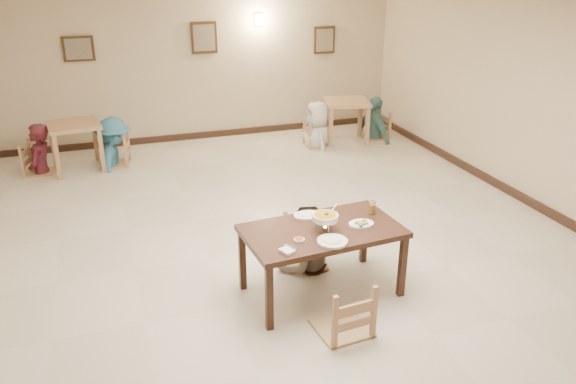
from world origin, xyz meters
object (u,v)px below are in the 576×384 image
object	(u,v)px
main_table	(322,235)
drink_glass	(372,208)
bg_table_left	(74,131)
bg_chair_rr	(375,113)
bg_chair_lr	(113,137)
chair_near	(344,283)
bg_chair_ll	(37,144)
bg_diner_a	(34,124)
bg_diner_b	(111,118)
main_diner	(306,207)
bg_diner_c	(318,102)
chair_far	(305,222)
bg_diner_d	(376,97)
bg_table_right	(346,107)
bg_chair_rl	(317,122)
curry_warmer	(325,217)

from	to	relation	value
main_table	drink_glass	distance (m)	0.70
bg_table_left	bg_chair_rr	bearing A→B (deg)	0.04
bg_chair_lr	chair_near	bearing A→B (deg)	29.47
bg_chair_lr	bg_chair_rr	distance (m)	5.09
bg_chair_ll	bg_diner_a	size ratio (longest dim) A/B	0.60
chair_near	bg_chair_rr	xyz separation A→B (m)	(3.20, 5.67, -0.01)
bg_chair_ll	bg_diner_b	bearing A→B (deg)	-74.46
chair_near	main_diner	xyz separation A→B (m)	(0.09, 1.29, 0.23)
drink_glass	bg_diner_c	distance (m)	4.88
drink_glass	bg_chair_lr	size ratio (longest dim) A/B	0.15
main_table	bg_diner_b	distance (m)	5.38
bg_chair_rr	bg_diner_c	size ratio (longest dim) A/B	0.61
main_table	chair_far	world-z (taller)	chair_far
bg_diner_b	bg_diner_d	bearing A→B (deg)	-78.98
drink_glass	bg_chair_rr	bearing A→B (deg)	62.68
bg_table_left	bg_diner_b	world-z (taller)	bg_diner_b
main_diner	bg_chair_lr	distance (m)	4.86
bg_chair_lr	bg_diner_b	size ratio (longest dim) A/B	0.59
drink_glass	bg_chair_rr	xyz separation A→B (m)	(2.48, 4.79, -0.32)
bg_table_left	bg_chair_lr	bearing A→B (deg)	4.58
bg_table_left	bg_table_right	size ratio (longest dim) A/B	0.92
chair_near	bg_chair_ll	distance (m)	6.48
bg_chair_ll	chair_near	bearing A→B (deg)	-137.73
bg_diner_b	bg_diner_d	world-z (taller)	bg_diner_b
main_table	bg_chair_rl	distance (m)	5.24
main_table	bg_chair_ll	bearing A→B (deg)	118.11
main_table	bg_table_left	bearing A→B (deg)	112.81
drink_glass	bg_diner_b	xyz separation A→B (m)	(-2.61, 4.84, 0.02)
bg_table_right	bg_diner_b	size ratio (longest dim) A/B	0.59
bg_diner_a	bg_diner_d	distance (m)	6.32
drink_glass	bg_chair_lr	distance (m)	5.51
curry_warmer	drink_glass	size ratio (longest dim) A/B	2.03
drink_glass	bg_chair_ll	size ratio (longest dim) A/B	0.14
bg_chair_lr	bg_diner_a	bearing A→B (deg)	-76.73
bg_diner_b	bg_diner_c	bearing A→B (deg)	-80.14
main_table	bg_diner_c	xyz separation A→B (m)	(1.86, 4.90, 0.18)
chair_far	bg_diner_d	world-z (taller)	bg_diner_d
bg_chair_rr	bg_diner_b	distance (m)	5.10
curry_warmer	bg_chair_rr	world-z (taller)	bg_chair_rr
main_diner	bg_diner_a	distance (m)	5.43
bg_diner_d	bg_chair_ll	bearing A→B (deg)	81.40
bg_chair_rr	main_table	bearing A→B (deg)	-37.78
main_diner	bg_table_left	bearing A→B (deg)	-67.02
main_diner	drink_glass	bearing A→B (deg)	139.30
bg_chair_lr	main_table	bearing A→B (deg)	32.44
chair_far	bg_chair_ll	distance (m)	5.37
curry_warmer	bg_table_right	size ratio (longest dim) A/B	0.30
curry_warmer	bg_diner_b	world-z (taller)	bg_diner_b
bg_chair_rr	bg_diner_a	world-z (taller)	bg_diner_a
bg_table_left	bg_chair_rl	distance (m)	4.43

